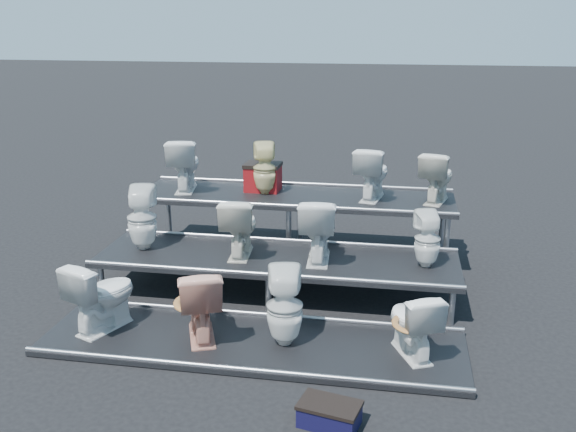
% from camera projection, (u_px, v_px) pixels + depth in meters
% --- Properties ---
extents(ground, '(80.00, 80.00, 0.00)m').
position_uv_depth(ground, '(277.00, 293.00, 7.62)').
color(ground, black).
rests_on(ground, ground).
extents(tier_front, '(4.20, 1.20, 0.06)m').
position_uv_depth(tier_front, '(252.00, 343.00, 6.39)').
color(tier_front, black).
rests_on(tier_front, ground).
extents(tier_mid, '(4.20, 1.20, 0.46)m').
position_uv_depth(tier_mid, '(277.00, 275.00, 7.55)').
color(tier_mid, black).
rests_on(tier_mid, ground).
extents(tier_back, '(4.20, 1.20, 0.86)m').
position_uv_depth(tier_back, '(295.00, 225.00, 8.71)').
color(tier_back, black).
rests_on(tier_back, ground).
extents(toilet_0, '(0.67, 0.84, 0.75)m').
position_uv_depth(toilet_0, '(102.00, 294.00, 6.53)').
color(toilet_0, white).
rests_on(toilet_0, tier_front).
extents(toilet_1, '(0.66, 0.84, 0.75)m').
position_uv_depth(toilet_1, '(200.00, 302.00, 6.35)').
color(toilet_1, tan).
rests_on(toilet_1, tier_front).
extents(toilet_2, '(0.42, 0.42, 0.79)m').
position_uv_depth(toilet_2, '(285.00, 307.00, 6.21)').
color(toilet_2, white).
rests_on(toilet_2, tier_front).
extents(toilet_3, '(0.61, 0.75, 0.66)m').
position_uv_depth(toilet_3, '(412.00, 322.00, 6.02)').
color(toilet_3, white).
rests_on(toilet_3, tier_front).
extents(toilet_4, '(0.42, 0.42, 0.77)m').
position_uv_depth(toilet_4, '(142.00, 218.00, 7.64)').
color(toilet_4, white).
rests_on(toilet_4, tier_mid).
extents(toilet_5, '(0.45, 0.72, 0.71)m').
position_uv_depth(toilet_5, '(239.00, 226.00, 7.45)').
color(toilet_5, beige).
rests_on(toilet_5, tier_mid).
extents(toilet_6, '(0.47, 0.76, 0.75)m').
position_uv_depth(toilet_6, '(318.00, 229.00, 7.29)').
color(toilet_6, white).
rests_on(toilet_6, tier_mid).
extents(toilet_7, '(0.36, 0.36, 0.64)m').
position_uv_depth(toilet_7, '(427.00, 239.00, 7.10)').
color(toilet_7, white).
rests_on(toilet_7, tier_mid).
extents(toilet_8, '(0.52, 0.76, 0.72)m').
position_uv_depth(toilet_8, '(184.00, 164.00, 8.73)').
color(toilet_8, white).
rests_on(toilet_8, tier_back).
extents(toilet_9, '(0.38, 0.39, 0.69)m').
position_uv_depth(toilet_9, '(265.00, 168.00, 8.55)').
color(toilet_9, beige).
rests_on(toilet_9, tier_back).
extents(toilet_10, '(0.50, 0.73, 0.69)m').
position_uv_depth(toilet_10, '(372.00, 173.00, 8.32)').
color(toilet_10, white).
rests_on(toilet_10, tier_back).
extents(toilet_11, '(0.53, 0.72, 0.66)m').
position_uv_depth(toilet_11, '(437.00, 177.00, 8.18)').
color(toilet_11, beige).
rests_on(toilet_11, tier_back).
extents(red_crate, '(0.47, 0.38, 0.33)m').
position_uv_depth(red_crate, '(263.00, 179.00, 8.77)').
color(red_crate, maroon).
rests_on(red_crate, tier_back).
extents(step_stool, '(0.52, 0.38, 0.17)m').
position_uv_depth(step_stool, '(329.00, 416.00, 5.13)').
color(step_stool, black).
rests_on(step_stool, ground).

